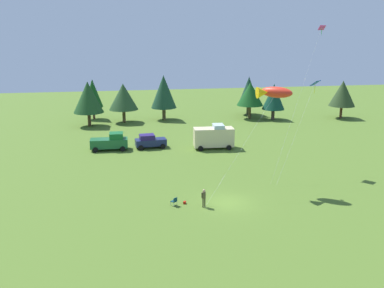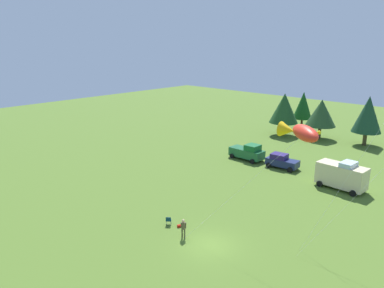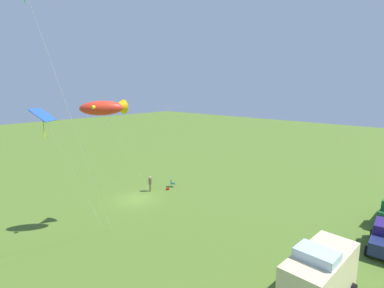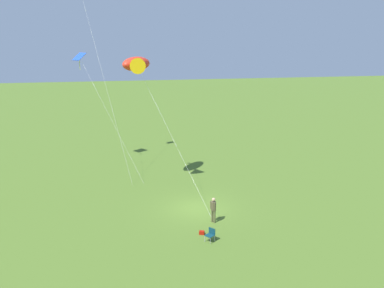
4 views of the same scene
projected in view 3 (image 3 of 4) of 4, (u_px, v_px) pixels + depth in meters
name	position (u px, v px, depth m)	size (l,w,h in m)	color
ground_plane	(136.00, 199.00, 31.17)	(160.00, 160.00, 0.00)	#4B6A24
person_kite_flyer	(150.00, 182.00, 33.24)	(0.50, 0.47, 1.74)	brown
folding_chair	(172.00, 183.00, 34.79)	(0.68, 0.68, 0.82)	#0E3744
backpack_on_grass	(168.00, 189.00, 33.89)	(0.32, 0.22, 0.22)	#A41508
van_camper_beige	(320.00, 275.00, 15.95)	(5.51, 2.84, 3.34)	beige
kite_large_fish	(106.00, 108.00, 22.95)	(9.78, 5.94, 10.49)	red
kite_diamond_rainbow	(33.00, 14.00, 14.65)	(6.74, 4.08, 16.39)	#D637A2
kite_diamond_blue	(45.00, 120.00, 15.26)	(6.64, 5.73, 10.44)	blue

